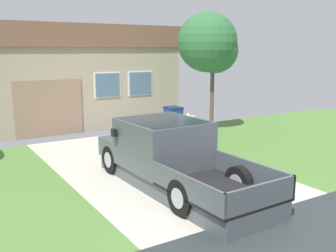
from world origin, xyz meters
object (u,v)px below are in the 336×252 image
front_yard_tree (210,45)px  wheeled_trash_bin (173,118)px  pickup_truck (168,156)px  person_with_hat (188,138)px  house_with_garage (61,75)px  handbag (190,165)px

front_yard_tree → wheeled_trash_bin: bearing=151.2°
pickup_truck → wheeled_trash_bin: (3.72, 5.53, -0.17)m
person_with_hat → front_yard_tree: 6.07m
pickup_truck → house_with_garage: 10.09m
front_yard_tree → wheeled_trash_bin: 3.43m
handbag → house_with_garage: (-0.88, 9.31, 2.15)m
person_with_hat → house_with_garage: (-0.99, 9.03, 1.42)m
pickup_truck → front_yard_tree: front_yard_tree is taller
pickup_truck → person_with_hat: 1.59m
pickup_truck → handbag: bearing=27.8°
handbag → person_with_hat: bearing=68.3°
house_with_garage → front_yard_tree: size_ratio=2.03×
pickup_truck → handbag: size_ratio=12.11×
person_with_hat → handbag: bearing=42.2°
person_with_hat → wheeled_trash_bin: (2.44, 4.59, -0.30)m
house_with_garage → person_with_hat: bearing=-83.7°
person_with_hat → handbag: person_with_hat is taller
wheeled_trash_bin → person_with_hat: bearing=-118.0°
person_with_hat → handbag: size_ratio=3.56×
pickup_truck → person_with_hat: bearing=34.7°
pickup_truck → person_with_hat: size_ratio=3.40×
person_with_hat → wheeled_trash_bin: size_ratio=1.55×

